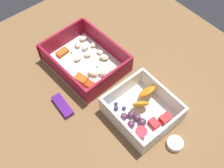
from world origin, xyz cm
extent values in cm
cube|color=brown|center=(0.00, 0.00, 1.00)|extent=(80.00, 80.00, 2.00)
cube|color=white|center=(9.13, -0.79, 2.30)|extent=(20.97, 16.59, 0.60)
cube|color=maroon|center=(-0.68, -1.26, 5.27)|extent=(1.35, 15.64, 5.35)
cube|color=maroon|center=(18.94, -0.32, 5.27)|extent=(1.35, 15.64, 5.35)
cube|color=maroon|center=(8.77, 6.72, 5.27)|extent=(19.05, 1.52, 5.35)
cube|color=maroon|center=(9.49, -8.30, 5.27)|extent=(19.05, 1.52, 5.35)
ellipsoid|color=beige|center=(3.09, -2.24, 3.61)|extent=(3.38, 3.51, 1.44)
ellipsoid|color=beige|center=(13.62, -4.03, 3.47)|extent=(2.62, 2.97, 1.24)
ellipsoid|color=beige|center=(9.55, -6.05, 3.31)|extent=(2.38, 2.01, 1.01)
ellipsoid|color=beige|center=(12.91, -6.42, 3.32)|extent=(2.10, 2.45, 1.03)
ellipsoid|color=beige|center=(15.78, -2.98, 3.42)|extent=(2.85, 2.73, 1.17)
ellipsoid|color=beige|center=(7.25, -5.67, 3.47)|extent=(2.98, 2.61, 1.24)
ellipsoid|color=beige|center=(10.99, -2.83, 3.37)|extent=(2.31, 2.63, 1.09)
ellipsoid|color=beige|center=(16.70, -5.46, 3.40)|extent=(2.32, 2.71, 1.14)
ellipsoid|color=beige|center=(1.87, -4.49, 3.56)|extent=(3.19, 2.65, 1.37)
ellipsoid|color=beige|center=(11.67, 0.42, 3.44)|extent=(2.19, 2.73, 1.20)
ellipsoid|color=beige|center=(4.99, -0.22, 3.60)|extent=(3.43, 3.01, 1.42)
cube|color=#AD5B1E|center=(5.25, 3.57, 3.47)|extent=(3.81, 3.09, 1.74)
cube|color=red|center=(2.52, 2.74, 3.19)|extent=(3.45, 2.73, 1.18)
cube|color=#AD5B1E|center=(16.25, 2.00, 3.16)|extent=(2.33, 3.57, 1.11)
cube|color=#387A33|center=(6.24, -2.34, 2.70)|extent=(0.60, 0.40, 0.20)
cube|color=#387A33|center=(14.87, 0.47, 2.70)|extent=(0.60, 0.40, 0.20)
cube|color=#387A33|center=(7.74, -4.55, 2.70)|extent=(0.60, 0.40, 0.20)
cube|color=white|center=(-11.68, -1.86, 2.30)|extent=(15.24, 14.16, 0.60)
cube|color=white|center=(-18.95, -1.81, 4.99)|extent=(0.70, 14.06, 4.78)
cube|color=white|center=(-4.41, -1.91, 4.99)|extent=(0.70, 14.06, 4.78)
cube|color=white|center=(-11.64, 4.86, 4.99)|extent=(13.94, 0.70, 4.78)
cube|color=white|center=(-11.73, -8.59, 4.99)|extent=(13.94, 0.70, 4.78)
ellipsoid|color=orange|center=(-8.99, -5.95, 5.01)|extent=(4.24, 4.96, 4.63)
ellipsoid|color=orange|center=(-10.53, -2.43, 4.82)|extent=(4.72, 5.00, 4.24)
cube|color=red|center=(-15.75, -1.93, 3.34)|extent=(2.61, 2.04, 1.48)
cube|color=red|center=(-16.56, -4.86, 3.41)|extent=(2.15, 2.80, 1.62)
sphere|color=#562D4C|center=(-9.85, 2.20, 3.43)|extent=(1.67, 1.67, 1.67)
sphere|color=#562D4C|center=(-13.80, 0.29, 3.55)|extent=(1.90, 1.90, 1.90)
sphere|color=#562D4C|center=(-10.63, 0.60, 3.49)|extent=(1.79, 1.79, 1.79)
sphere|color=#562D4C|center=(-12.50, 2.39, 3.50)|extent=(1.80, 1.80, 1.80)
sphere|color=#562D4C|center=(-12.15, 0.35, 3.45)|extent=(1.70, 1.70, 1.70)
cone|color=red|center=(-15.68, 2.23, 3.72)|extent=(2.80, 2.80, 2.24)
sphere|color=navy|center=(-5.39, 3.63, 3.07)|extent=(0.94, 0.94, 0.94)
sphere|color=navy|center=(-5.87, 1.28, 3.07)|extent=(0.94, 0.94, 0.94)
sphere|color=navy|center=(-8.82, 3.32, 3.09)|extent=(0.98, 0.98, 0.98)
sphere|color=navy|center=(-8.08, 0.61, 3.11)|extent=(1.02, 1.02, 1.02)
sphere|color=navy|center=(-6.62, 3.70, 3.18)|extent=(1.16, 1.16, 1.16)
sphere|color=navy|center=(-6.91, 2.09, 3.18)|extent=(1.16, 1.16, 1.16)
cube|color=#51197A|center=(2.34, 11.54, 2.60)|extent=(7.12, 2.79, 1.20)
cylinder|color=white|center=(-22.13, -2.24, 2.70)|extent=(3.69, 3.69, 1.41)
camera|label=1|loc=(-30.77, 23.55, 60.43)|focal=43.40mm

